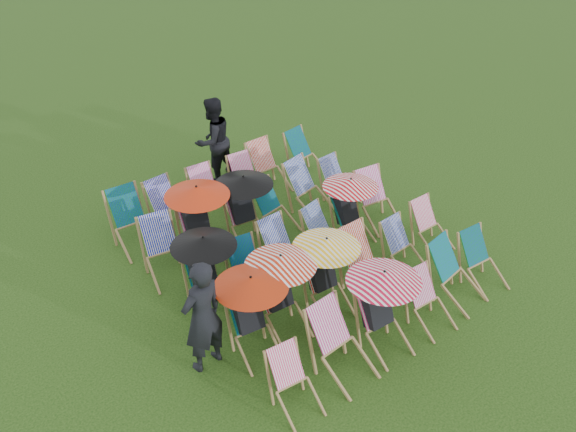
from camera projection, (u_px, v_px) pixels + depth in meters
ground at (304, 263)px, 11.09m from camera, size 100.00×100.00×0.00m
deckchair_0 at (295, 384)px, 8.29m from camera, size 0.62×0.81×0.81m
deckchair_1 at (342, 345)px, 8.74m from camera, size 0.72×0.97×1.01m
deckchair_2 at (384, 309)px, 9.09m from camera, size 1.07×1.12×1.27m
deckchair_3 at (430, 301)px, 9.61m from camera, size 0.61×0.81×0.84m
deckchair_4 at (457, 274)px, 10.06m from camera, size 0.77×0.98×0.98m
deckchair_5 at (484, 261)px, 10.40m from camera, size 0.66×0.86×0.89m
deckchair_6 at (253, 315)px, 9.01m from camera, size 1.06×1.12×1.25m
deckchair_7 at (282, 292)px, 9.42m from camera, size 1.06×1.12×1.26m
deckchair_8 at (327, 274)px, 9.80m from camera, size 1.05×1.10×1.24m
deckchair_9 at (367, 263)px, 10.26m from camera, size 0.68×0.95×1.02m
deckchair_10 at (405, 247)px, 10.75m from camera, size 0.59×0.81×0.85m
deckchair_11 at (432, 226)px, 11.31m from camera, size 0.57×0.78×0.83m
deckchair_12 at (206, 271)px, 9.86m from camera, size 1.02×1.09×1.22m
deckchair_13 at (249, 271)px, 10.21m from camera, size 0.71×0.89×0.87m
deckchair_14 at (284, 249)px, 10.66m from camera, size 0.61×0.84×0.91m
deckchair_15 at (326, 233)px, 11.09m from camera, size 0.71×0.88×0.86m
deckchair_16 at (351, 209)px, 11.39m from camera, size 0.99×1.04×1.17m
deckchair_17 at (378, 200)px, 11.89m from camera, size 0.78×0.98×0.97m
deckchair_18 at (165, 250)px, 10.56m from camera, size 0.81×1.01×0.99m
deckchair_19 at (199, 221)px, 10.91m from camera, size 1.11×1.18×1.32m
deckchair_20 at (245, 208)px, 11.34m from camera, size 1.05×1.11×1.24m
deckchair_21 at (275, 208)px, 11.71m from camera, size 0.72×0.91×0.90m
deckchair_22 at (310, 188)px, 12.21m from camera, size 0.81×1.01×0.99m
deckchair_23 at (339, 181)px, 12.58m from camera, size 0.60×0.81×0.85m
deckchair_24 at (133, 221)px, 11.25m from camera, size 0.75×0.99×1.02m
deckchair_25 at (169, 208)px, 11.71m from camera, size 0.66×0.89×0.93m
deckchair_26 at (208, 192)px, 12.21m from camera, size 0.64×0.85×0.87m
deckchair_27 at (248, 180)px, 12.60m from camera, size 0.66×0.86×0.88m
deckchair_28 at (269, 167)px, 12.94m from camera, size 0.63×0.88×0.95m
deckchair_29 at (307, 155)px, 13.41m from camera, size 0.73×0.93×0.93m
person_left at (203, 316)px, 8.64m from camera, size 0.70×0.50×1.79m
person_rear at (213, 140)px, 13.01m from camera, size 0.97×0.81×1.80m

